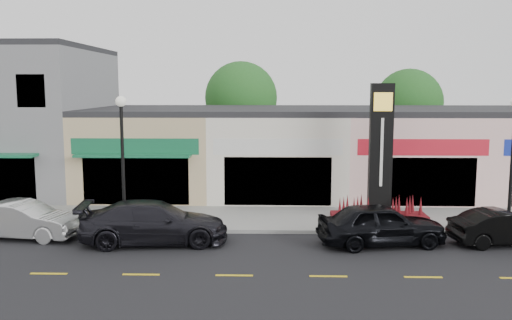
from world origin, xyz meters
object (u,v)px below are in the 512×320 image
at_px(lamp_west_near, 122,148).
at_px(car_black_sedan, 381,224).
at_px(pylon_sign, 380,171).
at_px(car_black_conv, 505,227).
at_px(car_white_van, 23,220).
at_px(car_dark_sedan, 154,222).

distance_m(lamp_west_near, car_black_sedan, 10.87).
bearing_deg(pylon_sign, car_black_conv, -40.42).
relative_size(car_white_van, car_black_conv, 1.10).
distance_m(car_dark_sedan, car_black_sedan, 8.69).
relative_size(lamp_west_near, car_black_conv, 1.34).
distance_m(pylon_sign, car_white_van, 15.10).
distance_m(lamp_west_near, car_dark_sedan, 3.69).
relative_size(car_white_van, car_dark_sedan, 0.80).
bearing_deg(car_white_van, car_dark_sedan, -88.41).
xyz_separation_m(car_black_sedan, car_black_conv, (4.73, 0.19, -0.14)).
height_order(pylon_sign, car_black_conv, pylon_sign).
bearing_deg(car_dark_sedan, pylon_sign, -74.55).
bearing_deg(car_white_van, pylon_sign, -70.76).
height_order(car_white_van, car_black_sedan, car_black_sedan).
xyz_separation_m(lamp_west_near, pylon_sign, (11.00, 1.70, -1.20)).
height_order(car_black_sedan, car_black_conv, car_black_sedan).
xyz_separation_m(car_white_van, car_dark_sedan, (5.37, -0.54, 0.08)).
distance_m(car_black_sedan, car_black_conv, 4.74).
height_order(lamp_west_near, car_black_sedan, lamp_west_near).
distance_m(pylon_sign, car_black_sedan, 4.00).
relative_size(lamp_west_near, car_dark_sedan, 0.97).
bearing_deg(car_black_conv, pylon_sign, 41.17).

